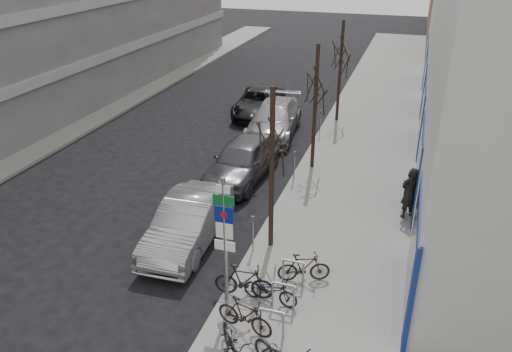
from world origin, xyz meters
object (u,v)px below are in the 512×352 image
Objects in this scene: parked_car_back at (274,119)px; pedestrian_far at (410,189)px; parked_car_mid at (242,160)px; pedestrian_near at (410,193)px; meter_front at (253,230)px; meter_back at (320,120)px; bike_near_right at (245,315)px; bike_far_inner at (304,267)px; bike_mid_inner at (244,281)px; lane_car at (259,102)px; highway_sign_pole at (225,240)px; bike_rack at (283,293)px; tree_far at (342,48)px; bike_mid_curb at (271,288)px; bike_near_left at (233,344)px; tree_mid at (317,78)px; meter_mid at (294,163)px; tree_near at (272,132)px; parked_car_front at (188,222)px.

parked_car_back is 3.57× the size of pedestrian_far.
parked_car_mid is 2.58× the size of pedestrian_near.
meter_front is 11.00m from meter_back.
meter_back is 8.07m from pedestrian_far.
bike_near_right reaches higher than bike_far_inner.
lane_car is (-4.55, 15.78, 0.06)m from bike_mid_inner.
bike_mid_inner is (0.23, 0.76, -1.78)m from highway_sign_pole.
bike_rack is 1.33m from bike_near_right.
tree_far is at bearing -5.05° from bike_mid_inner.
highway_sign_pole is 2.21m from bike_mid_curb.
bike_near_left reaches higher than bike_rack.
tree_mid is 4.33× the size of meter_mid.
highway_sign_pole reaches higher than pedestrian_near.
tree_far is at bearing 57.49° from bike_near_left.
parked_car_mid is at bearing 14.54° from bike_mid_inner.
tree_near is 3.44× the size of bike_mid_curb.
tree_near reaches higher than bike_near_left.
pedestrian_far is (0.00, 0.66, -0.18)m from pedestrian_near.
pedestrian_far reaches higher than bike_near_right.
bike_rack is at bearing -82.72° from tree_mid.
parked_car_front reaches higher than bike_near_left.
tree_near reaches higher than bike_mid_curb.
highway_sign_pole is 2.15× the size of pedestrian_near.
tree_far reaches higher than bike_mid_inner.
bike_near_right is 0.94× the size of bike_mid_inner.
bike_far_inner is (0.26, 1.36, -0.03)m from bike_rack.
bike_rack is 8.54m from parked_car_mid.
bike_rack is at bearing -76.33° from lane_car.
tree_mid is at bearing -10.16° from bike_far_inner.
parked_car_mid is at bearing -46.02° from pedestrian_near.
tree_mid is 3.38× the size of bike_near_right.
tree_mid is 3.05× the size of bike_near_left.
tree_near reaches higher than parked_car_back.
tree_far is 4.33× the size of meter_mid.
parked_car_back is at bearing 87.85° from parked_car_front.
bike_near_left is at bearing -64.57° from highway_sign_pole.
tree_far is (0.20, 16.51, 1.65)m from highway_sign_pole.
bike_far_inner is (1.91, -12.04, -0.29)m from meter_back.
meter_mid is at bearing 90.00° from meter_front.
bike_far_inner is at bearing 41.44° from bike_near_left.
highway_sign_pole reaches higher than meter_mid.
pedestrian_near reaches higher than pedestrian_far.
bike_rack is at bearing -67.52° from tree_near.
parked_car_front is 8.20m from pedestrian_far.
meter_mid is at bearing 61.42° from bike_near_left.
pedestrian_near is at bearing 32.13° from bike_near_left.
meter_back is 14.56m from bike_near_right.
pedestrian_near is (8.72, -9.79, 0.39)m from lane_car.
bike_mid_inner is at bearing 73.43° from highway_sign_pole.
meter_back is at bearing 90.00° from meter_mid.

